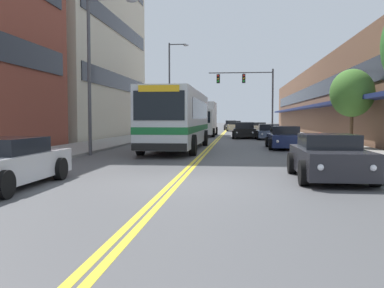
% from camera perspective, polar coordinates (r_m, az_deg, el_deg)
% --- Properties ---
extents(ground_plane, '(240.00, 240.00, 0.00)m').
position_cam_1_polar(ground_plane, '(48.46, 4.14, 1.35)').
color(ground_plane, '#4C4C4F').
extents(sidewalk_left, '(3.65, 106.00, 0.13)m').
position_cam_1_polar(sidewalk_left, '(49.26, -4.41, 1.46)').
color(sidewalk_left, gray).
rests_on(sidewalk_left, ground_plane).
extents(sidewalk_right, '(3.65, 106.00, 0.13)m').
position_cam_1_polar(sidewalk_right, '(48.76, 12.78, 1.36)').
color(sidewalk_right, gray).
rests_on(sidewalk_right, ground_plane).
extents(centre_line, '(0.34, 106.00, 0.01)m').
position_cam_1_polar(centre_line, '(48.46, 4.14, 1.35)').
color(centre_line, yellow).
rests_on(centre_line, ground_plane).
extents(storefront_row_right, '(9.10, 68.00, 7.29)m').
position_cam_1_polar(storefront_row_right, '(49.83, 19.79, 5.40)').
color(storefront_row_right, brown).
rests_on(storefront_row_right, ground_plane).
extents(city_bus, '(2.81, 12.17, 3.22)m').
position_cam_1_polar(city_bus, '(24.35, -1.77, 3.59)').
color(city_bus, silver).
rests_on(city_bus, ground_plane).
extents(car_silver_parked_left_near, '(2.18, 4.88, 1.26)m').
position_cam_1_polar(car_silver_parked_left_near, '(11.91, -24.28, -2.43)').
color(car_silver_parked_left_near, '#B7B7BC').
rests_on(car_silver_parked_left_near, ground_plane).
extents(car_white_parked_left_mid, '(2.01, 4.92, 1.35)m').
position_cam_1_polar(car_white_parked_left_mid, '(34.85, -3.81, 1.59)').
color(car_white_parked_left_mid, white).
rests_on(car_white_parked_left_mid, ground_plane).
extents(car_red_parked_left_far, '(2.21, 4.70, 1.31)m').
position_cam_1_polar(car_red_parked_left_far, '(43.32, -1.92, 1.94)').
color(car_red_parked_left_far, maroon).
rests_on(car_red_parked_left_far, ground_plane).
extents(car_charcoal_parked_right_foreground, '(2.01, 4.15, 1.30)m').
position_cam_1_polar(car_charcoal_parked_right_foreground, '(12.89, 17.78, -1.77)').
color(car_charcoal_parked_right_foreground, '#232328').
rests_on(car_charcoal_parked_right_foreground, ground_plane).
extents(car_navy_parked_right_mid, '(2.03, 4.73, 1.30)m').
position_cam_1_polar(car_navy_parked_right_mid, '(25.50, 12.25, 0.78)').
color(car_navy_parked_right_mid, '#19234C').
rests_on(car_navy_parked_right_mid, ground_plane).
extents(car_champagne_parked_right_far, '(2.15, 4.88, 1.25)m').
position_cam_1_polar(car_champagne_parked_right_far, '(54.61, 8.90, 2.19)').
color(car_champagne_parked_right_far, beige).
rests_on(car_champagne_parked_right_far, ground_plane).
extents(car_slate_blue_parked_right_end, '(2.14, 4.20, 1.27)m').
position_cam_1_polar(car_slate_blue_parked_right_end, '(36.60, 10.19, 1.55)').
color(car_slate_blue_parked_right_end, '#475675').
rests_on(car_slate_blue_parked_right_end, ground_plane).
extents(car_beige_moving_lead, '(2.19, 4.67, 1.42)m').
position_cam_1_polar(car_beige_moving_lead, '(59.78, 5.71, 2.37)').
color(car_beige_moving_lead, '#BCAD89').
rests_on(car_beige_moving_lead, ground_plane).
extents(car_dark_grey_moving_second, '(2.06, 4.24, 1.44)m').
position_cam_1_polar(car_dark_grey_moving_second, '(66.74, 5.19, 2.48)').
color(car_dark_grey_moving_second, '#38383D').
rests_on(car_dark_grey_moving_second, ground_plane).
extents(car_black_moving_third, '(2.14, 4.87, 1.42)m').
position_cam_1_polar(car_black_moving_third, '(38.44, 7.00, 1.76)').
color(car_black_moving_third, black).
rests_on(car_black_moving_third, ground_plane).
extents(box_truck, '(2.75, 7.89, 3.39)m').
position_cam_1_polar(box_truck, '(43.04, 1.43, 3.37)').
color(box_truck, white).
rests_on(box_truck, ground_plane).
extents(traffic_signal_mast, '(6.63, 0.38, 6.80)m').
position_cam_1_polar(traffic_signal_mast, '(44.60, 7.86, 7.39)').
color(traffic_signal_mast, '#47474C').
rests_on(traffic_signal_mast, ground_plane).
extents(street_lamp_left_near, '(2.45, 0.28, 7.44)m').
position_cam_1_polar(street_lamp_left_near, '(20.90, -12.63, 10.84)').
color(street_lamp_left_near, '#47474C').
rests_on(street_lamp_left_near, ground_plane).
extents(street_lamp_left_far, '(2.08, 0.28, 9.40)m').
position_cam_1_polar(street_lamp_left_far, '(44.07, -2.72, 8.24)').
color(street_lamp_left_far, '#47474C').
rests_on(street_lamp_left_far, ground_plane).
extents(street_tree_right_mid, '(2.44, 2.44, 4.39)m').
position_cam_1_polar(street_tree_right_mid, '(25.76, 20.57, 6.37)').
color(street_tree_right_mid, brown).
rests_on(street_tree_right_mid, sidewalk_right).
extents(fire_hydrant, '(0.31, 0.23, 0.89)m').
position_cam_1_polar(fire_hydrant, '(23.33, 16.66, 0.38)').
color(fire_hydrant, red).
rests_on(fire_hydrant, sidewalk_right).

